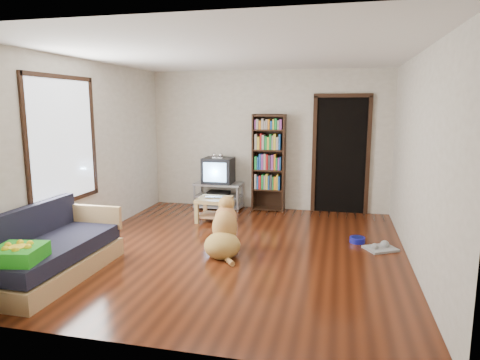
% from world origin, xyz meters
% --- Properties ---
extents(ground, '(5.00, 5.00, 0.00)m').
position_xyz_m(ground, '(0.00, 0.00, 0.00)').
color(ground, '#501F0D').
rests_on(ground, ground).
extents(ceiling, '(5.00, 5.00, 0.00)m').
position_xyz_m(ceiling, '(0.00, 0.00, 2.60)').
color(ceiling, white).
rests_on(ceiling, ground).
extents(wall_back, '(4.50, 0.00, 4.50)m').
position_xyz_m(wall_back, '(0.00, 2.50, 1.30)').
color(wall_back, beige).
rests_on(wall_back, ground).
extents(wall_front, '(4.50, 0.00, 4.50)m').
position_xyz_m(wall_front, '(0.00, -2.50, 1.30)').
color(wall_front, beige).
rests_on(wall_front, ground).
extents(wall_left, '(0.00, 5.00, 5.00)m').
position_xyz_m(wall_left, '(-2.25, 0.00, 1.30)').
color(wall_left, beige).
rests_on(wall_left, ground).
extents(wall_right, '(0.00, 5.00, 5.00)m').
position_xyz_m(wall_right, '(2.25, 0.00, 1.30)').
color(wall_right, beige).
rests_on(wall_right, ground).
extents(green_cushion, '(0.52, 0.52, 0.15)m').
position_xyz_m(green_cushion, '(-1.75, -2.00, 0.49)').
color(green_cushion, green).
rests_on(green_cushion, sofa).
extents(laptop, '(0.32, 0.24, 0.02)m').
position_xyz_m(laptop, '(-0.73, 1.34, 0.41)').
color(laptop, silver).
rests_on(laptop, coffee_table).
extents(dog_bowl, '(0.22, 0.22, 0.08)m').
position_xyz_m(dog_bowl, '(1.63, 0.70, 0.04)').
color(dog_bowl, '#161898').
rests_on(dog_bowl, ground).
extents(grey_rag, '(0.51, 0.48, 0.03)m').
position_xyz_m(grey_rag, '(1.93, 0.45, 0.01)').
color(grey_rag, '#999999').
rests_on(grey_rag, ground).
extents(window, '(0.03, 1.46, 1.70)m').
position_xyz_m(window, '(-2.23, -0.50, 1.50)').
color(window, white).
rests_on(window, wall_left).
extents(doorway, '(1.03, 0.05, 2.19)m').
position_xyz_m(doorway, '(1.35, 2.48, 1.12)').
color(doorway, black).
rests_on(doorway, wall_back).
extents(tv_stand, '(0.90, 0.45, 0.50)m').
position_xyz_m(tv_stand, '(-0.90, 2.25, 0.27)').
color(tv_stand, '#99999E').
rests_on(tv_stand, ground).
extents(crt_tv, '(0.55, 0.52, 0.58)m').
position_xyz_m(crt_tv, '(-0.90, 2.27, 0.74)').
color(crt_tv, black).
rests_on(crt_tv, tv_stand).
extents(bookshelf, '(0.60, 0.30, 1.80)m').
position_xyz_m(bookshelf, '(0.05, 2.34, 1.00)').
color(bookshelf, black).
rests_on(bookshelf, ground).
extents(sofa, '(0.80, 1.80, 0.80)m').
position_xyz_m(sofa, '(-1.87, -1.38, 0.26)').
color(sofa, tan).
rests_on(sofa, ground).
extents(coffee_table, '(0.55, 0.55, 0.40)m').
position_xyz_m(coffee_table, '(-0.73, 1.37, 0.28)').
color(coffee_table, tan).
rests_on(coffee_table, ground).
extents(dog, '(0.52, 0.91, 0.76)m').
position_xyz_m(dog, '(-0.13, -0.16, 0.28)').
color(dog, '#B48545').
rests_on(dog, ground).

